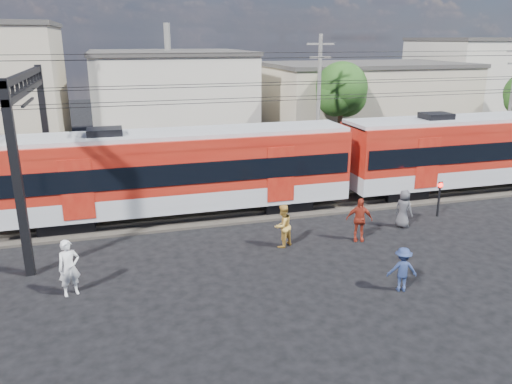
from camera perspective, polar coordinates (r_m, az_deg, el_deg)
ground at (r=18.05m, az=7.65°, el=-10.14°), size 120.00×120.00×0.00m
track_bed at (r=24.96m, az=0.35°, el=-1.96°), size 70.00×3.40×0.12m
rail_near at (r=24.24m, az=0.85°, el=-2.25°), size 70.00×0.12×0.12m
rail_far at (r=25.60m, az=-0.13°, el=-1.17°), size 70.00×0.12×0.12m
commuter_train at (r=23.55m, az=-8.21°, el=2.64°), size 50.30×3.08×4.17m
catenary at (r=22.91m, az=-21.10°, el=8.26°), size 70.00×9.30×7.52m
building_midwest at (r=42.12m, az=-9.78°, el=10.68°), size 12.24×12.24×7.30m
building_mideast at (r=44.09m, az=12.20°, el=10.18°), size 16.32×10.20×6.30m
building_east at (r=55.09m, az=23.49°, el=11.54°), size 10.20×10.20×8.30m
utility_pole_mid at (r=32.42m, az=7.17°, el=10.48°), size 1.80×0.24×8.50m
utility_pole_east at (r=39.32m, az=27.17°, el=9.54°), size 1.80×0.24×8.00m
tree_near at (r=36.52m, az=9.94°, el=11.30°), size 3.82×3.64×6.72m
pedestrian_a at (r=17.79m, az=-20.58°, el=-8.11°), size 0.82×0.67×1.94m
pedestrian_b at (r=20.44m, az=3.06°, el=-3.89°), size 1.10×1.02×1.80m
pedestrian_c at (r=17.72m, az=16.38°, el=-8.47°), size 1.13×0.83×1.56m
pedestrian_d at (r=21.45m, az=11.71°, el=-3.10°), size 1.19×0.79×1.88m
pedestrian_e at (r=23.49m, az=16.53°, el=-1.84°), size 0.87×1.01×1.75m
crossing_signal at (r=25.32m, az=20.24°, el=-0.05°), size 0.25×0.25×1.73m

